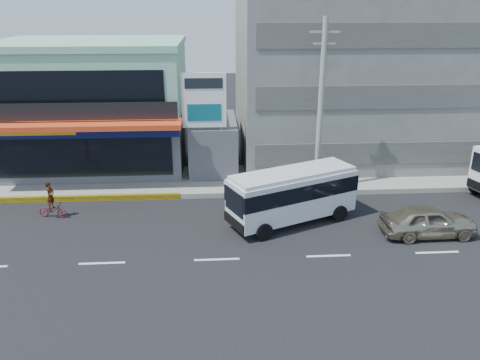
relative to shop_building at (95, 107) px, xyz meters
name	(u,v)px	position (x,y,z in m)	size (l,w,h in m)	color
ground	(217,260)	(8.00, -13.95, -4.00)	(120.00, 120.00, 0.00)	black
sidewalk	(293,179)	(13.00, -4.45, -3.85)	(70.00, 5.00, 0.30)	gray
shop_building	(95,107)	(0.00, 0.00, 0.00)	(12.40, 11.70, 8.00)	#4E4D53
concrete_building	(354,59)	(18.00, 1.05, 3.00)	(16.00, 12.00, 14.00)	gray
gap_structure	(213,145)	(8.00, -1.95, -2.25)	(3.00, 6.00, 3.50)	#4E4D53
satellite_dish	(213,122)	(8.00, -2.95, -0.42)	(1.50, 1.50, 0.15)	slate
billboard	(204,107)	(7.50, -4.75, 0.93)	(2.60, 0.18, 6.90)	gray
utility_pole_near	(320,108)	(14.00, -6.55, 1.15)	(1.60, 0.30, 10.00)	#999993
minibus	(293,192)	(11.92, -10.36, -2.33)	(6.95, 4.67, 2.79)	silver
sedan	(428,221)	(18.24, -12.25, -3.23)	(1.82, 4.53, 1.54)	#B6A88B
motorcycle_rider	(52,206)	(-0.56, -8.99, -3.35)	(1.61, 0.85, 1.96)	#5A0C19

